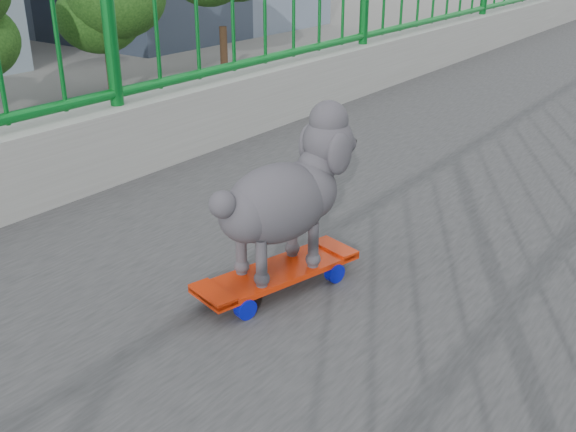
% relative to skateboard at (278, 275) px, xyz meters
% --- Properties ---
extents(railing, '(3.00, 24.00, 1.42)m').
position_rel_skateboard_xyz_m(railing, '(0.24, 0.42, 0.16)').
color(railing, gray).
rests_on(railing, footbridge).
extents(skateboard, '(0.27, 0.54, 0.07)m').
position_rel_skateboard_xyz_m(skateboard, '(0.00, 0.00, 0.00)').
color(skateboard, red).
rests_on(skateboard, footbridge).
extents(poodle, '(0.29, 0.50, 0.43)m').
position_rel_skateboard_xyz_m(poodle, '(0.01, 0.03, 0.25)').
color(poodle, '#312E34').
rests_on(poodle, skateboard).
extents(car_1, '(1.38, 3.97, 1.31)m').
position_rel_skateboard_xyz_m(car_1, '(-8.96, 8.08, -6.40)').
color(car_1, red).
rests_on(car_1, ground).
extents(car_3, '(1.98, 4.88, 1.42)m').
position_rel_skateboard_xyz_m(car_3, '(-15.36, 12.96, -6.34)').
color(car_3, red).
rests_on(car_3, ground).
extents(car_4, '(1.74, 4.34, 1.48)m').
position_rel_skateboard_xyz_m(car_4, '(-18.56, 16.34, -6.31)').
color(car_4, '#9D9DA2').
rests_on(car_4, ground).
extents(car_5, '(1.63, 4.66, 1.54)m').
position_rel_skateboard_xyz_m(car_5, '(-5.76, 15.97, -6.28)').
color(car_5, silver).
rests_on(car_5, ground).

